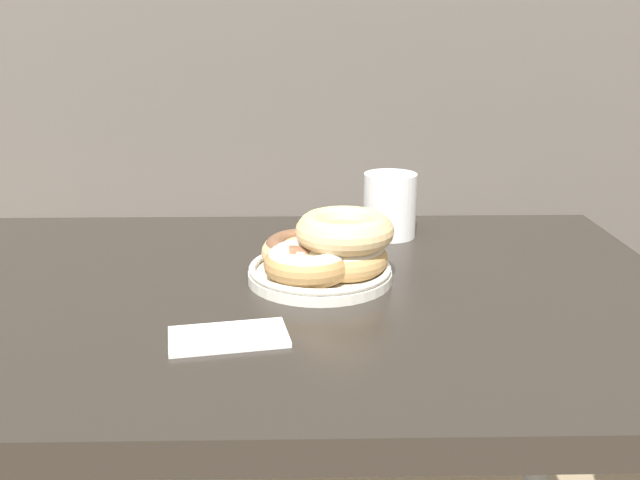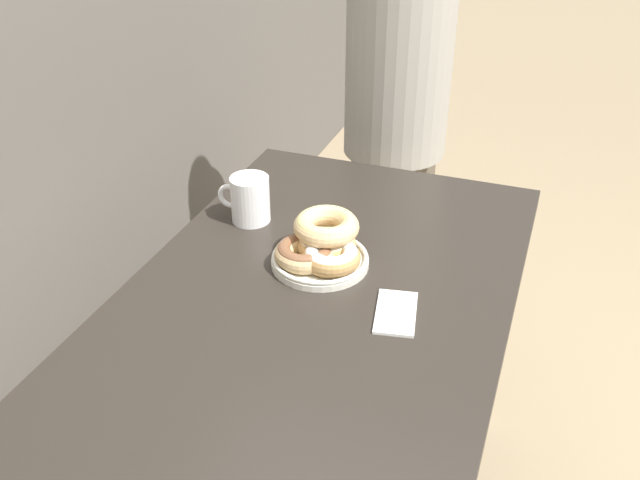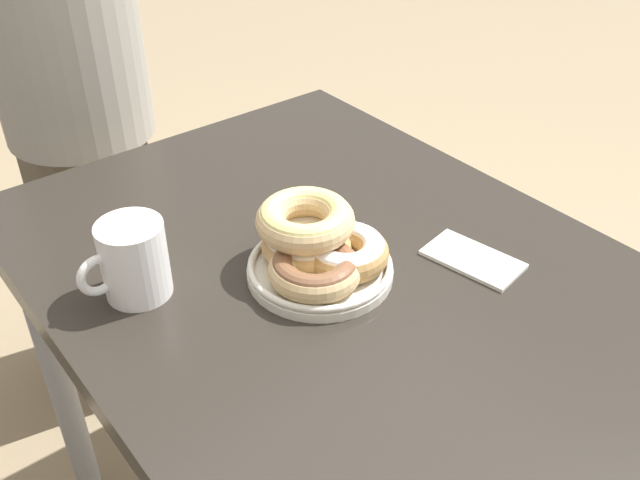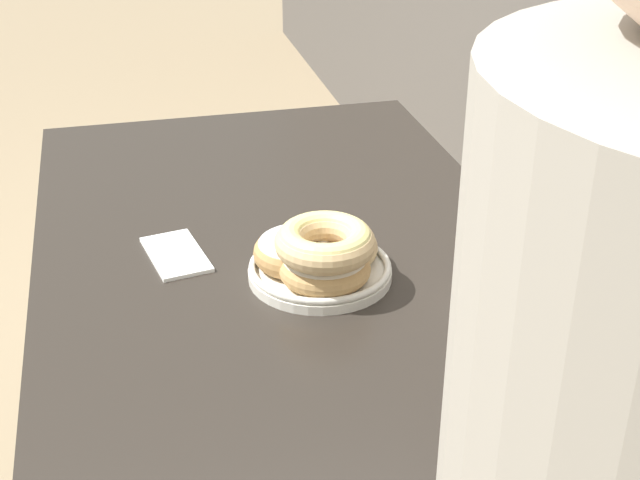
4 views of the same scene
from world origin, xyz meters
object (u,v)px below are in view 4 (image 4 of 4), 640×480
dining_table (288,294)px  napkin (176,254)px  coffee_mug (500,267)px  donut_plate (320,254)px

dining_table → napkin: napkin is taller
dining_table → coffee_mug: coffee_mug is taller
coffee_mug → dining_table: bearing=-131.8°
donut_plate → napkin: 0.23m
coffee_mug → napkin: 0.47m
napkin → donut_plate: bearing=58.5°
dining_table → donut_plate: (0.10, 0.03, 0.12)m
donut_plate → coffee_mug: size_ratio=1.78×
coffee_mug → napkin: bearing=-119.6°
coffee_mug → napkin: coffee_mug is taller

